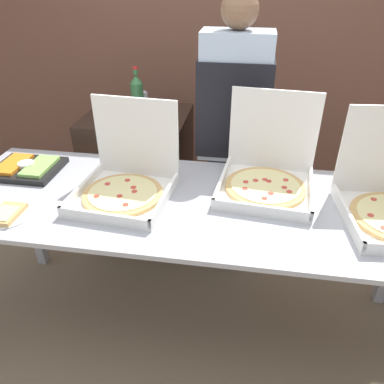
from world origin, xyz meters
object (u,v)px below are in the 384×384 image
Objects in this scene: veggie_tray at (27,168)px; soda_bottle at (137,95)px; soda_can_silver at (143,101)px; person_server_vest at (232,132)px; pizza_box_far_left at (126,180)px; pizza_box_near_right at (267,173)px; soda_can_colored at (109,110)px; paper_plate_front_left at (7,214)px.

soda_bottle is at bearing 56.62° from veggie_tray.
soda_can_silver is 0.07× the size of person_server_vest.
pizza_box_far_left is 0.96m from soda_can_silver.
soda_can_colored is at bearing 158.26° from pizza_box_near_right.
pizza_box_far_left is at bearing -64.91° from soda_can_colored.
pizza_box_far_left is 0.79m from person_server_vest.
pizza_box_far_left is at bearing 52.02° from person_server_vest.
person_server_vest is at bearing 121.10° from pizza_box_near_right.
person_server_vest is at bearing -17.80° from soda_bottle.
pizza_box_near_right is at bearing 19.25° from pizza_box_far_left.
paper_plate_front_left is 0.66× the size of soda_bottle.
pizza_box_near_right is 0.29× the size of person_server_vest.
soda_can_colored is at bearing 62.78° from veggie_tray.
paper_plate_front_left is at bearing -145.03° from pizza_box_far_left.
pizza_box_near_right is at bearing -36.86° from soda_bottle.
soda_can_colored is at bearing 119.64° from pizza_box_far_left.
paper_plate_front_left is at bearing -105.79° from soda_bottle.
soda_can_silver is 0.73m from person_server_vest.
soda_can_silver is at bearing 54.14° from soda_can_colored.
soda_can_silver is at bearing 75.33° from paper_plate_front_left.
soda_bottle is 0.70m from person_server_vest.
pizza_box_near_right is 0.49m from person_server_vest.
soda_can_silver is at bearing -26.34° from person_server_vest.
soda_can_silver is at bearing 104.56° from pizza_box_far_left.
pizza_box_near_right is 1.27m from paper_plate_front_left.
pizza_box_near_right is 1.45× the size of veggie_tray.
veggie_tray is 0.86m from soda_bottle.
paper_plate_front_left is 1.02m from soda_can_colored.
soda_can_silver is (0.46, 0.80, 0.15)m from veggie_tray.
soda_can_colored is 0.82m from person_server_vest.
person_server_vest is (0.81, -0.09, -0.06)m from soda_can_colored.
veggie_tray is at bearing 172.01° from pizza_box_far_left.
soda_bottle is (0.32, 1.11, 0.24)m from paper_plate_front_left.
soda_bottle is at bearing 36.50° from soda_can_colored.
pizza_box_far_left is 1.56× the size of soda_bottle.
paper_plate_front_left is at bearing -98.81° from soda_can_colored.
soda_bottle is 0.21m from soda_can_colored.
soda_bottle is 2.55× the size of soda_can_silver.
paper_plate_front_left is 0.12× the size of person_server_vest.
pizza_box_near_right reaches higher than veggie_tray.
pizza_box_far_left reaches higher than soda_bottle.
pizza_box_far_left is at bearing -79.99° from soda_can_silver.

